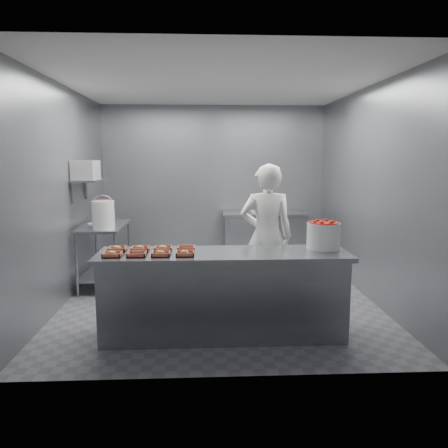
{
  "coord_description": "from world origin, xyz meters",
  "views": [
    {
      "loc": [
        -0.21,
        -5.76,
        1.87
      ],
      "look_at": [
        0.07,
        -0.2,
        1.02
      ],
      "focal_mm": 35.0,
      "sensor_mm": 36.0,
      "label": 1
    }
  ],
  "objects_px": {
    "tray_1": "(137,254)",
    "tray_2": "(161,253)",
    "tray_4": "(117,249)",
    "strawberry_tub": "(323,234)",
    "tray_0": "(112,254)",
    "tray_5": "(140,248)",
    "service_counter": "(223,294)",
    "appliance": "(86,170)",
    "back_counter": "(265,237)",
    "glaze_bucket": "(103,214)",
    "tray_7": "(186,248)",
    "tray_3": "(185,253)",
    "tray_6": "(163,248)",
    "worker": "(266,236)",
    "prep_table": "(105,245)"
  },
  "relations": [
    {
      "from": "tray_1",
      "to": "tray_2",
      "type": "height_order",
      "value": "tray_2"
    },
    {
      "from": "tray_2",
      "to": "tray_4",
      "type": "distance_m",
      "value": 0.54
    },
    {
      "from": "tray_1",
      "to": "strawberry_tub",
      "type": "bearing_deg",
      "value": 7.39
    },
    {
      "from": "tray_0",
      "to": "tray_5",
      "type": "bearing_deg",
      "value": 47.02
    },
    {
      "from": "service_counter",
      "to": "tray_5",
      "type": "relative_size",
      "value": 13.88
    },
    {
      "from": "tray_5",
      "to": "appliance",
      "type": "xyz_separation_m",
      "value": [
        -0.95,
        1.61,
        0.77
      ]
    },
    {
      "from": "back_counter",
      "to": "strawberry_tub",
      "type": "relative_size",
      "value": 4.27
    },
    {
      "from": "tray_4",
      "to": "glaze_bucket",
      "type": "distance_m",
      "value": 1.53
    },
    {
      "from": "tray_2",
      "to": "tray_4",
      "type": "xyz_separation_m",
      "value": [
        -0.48,
        0.26,
        0.0
      ]
    },
    {
      "from": "back_counter",
      "to": "tray_4",
      "type": "relative_size",
      "value": 8.01
    },
    {
      "from": "tray_7",
      "to": "glaze_bucket",
      "type": "xyz_separation_m",
      "value": [
        -1.18,
        1.45,
        0.18
      ]
    },
    {
      "from": "tray_3",
      "to": "tray_5",
      "type": "height_order",
      "value": "same"
    },
    {
      "from": "service_counter",
      "to": "tray_4",
      "type": "relative_size",
      "value": 13.88
    },
    {
      "from": "tray_2",
      "to": "tray_1",
      "type": "bearing_deg",
      "value": 180.0
    },
    {
      "from": "tray_3",
      "to": "tray_5",
      "type": "distance_m",
      "value": 0.54
    },
    {
      "from": "service_counter",
      "to": "tray_4",
      "type": "xyz_separation_m",
      "value": [
        -1.11,
        0.13,
        0.47
      ]
    },
    {
      "from": "tray_0",
      "to": "tray_6",
      "type": "height_order",
      "value": "same"
    },
    {
      "from": "tray_7",
      "to": "tray_0",
      "type": "bearing_deg",
      "value": -160.39
    },
    {
      "from": "service_counter",
      "to": "tray_2",
      "type": "bearing_deg",
      "value": -168.47
    },
    {
      "from": "back_counter",
      "to": "tray_4",
      "type": "distance_m",
      "value": 3.74
    },
    {
      "from": "tray_3",
      "to": "glaze_bucket",
      "type": "distance_m",
      "value": 2.08
    },
    {
      "from": "service_counter",
      "to": "tray_3",
      "type": "distance_m",
      "value": 0.62
    },
    {
      "from": "tray_0",
      "to": "worker",
      "type": "height_order",
      "value": "worker"
    },
    {
      "from": "glaze_bucket",
      "to": "back_counter",
      "type": "bearing_deg",
      "value": 34.16
    },
    {
      "from": "tray_4",
      "to": "worker",
      "type": "distance_m",
      "value": 1.88
    },
    {
      "from": "prep_table",
      "to": "tray_0",
      "type": "relative_size",
      "value": 6.4
    },
    {
      "from": "tray_5",
      "to": "appliance",
      "type": "bearing_deg",
      "value": 120.55
    },
    {
      "from": "tray_5",
      "to": "tray_7",
      "type": "bearing_deg",
      "value": 0.0
    },
    {
      "from": "tray_5",
      "to": "tray_3",
      "type": "bearing_deg",
      "value": -28.21
    },
    {
      "from": "worker",
      "to": "strawberry_tub",
      "type": "xyz_separation_m",
      "value": [
        0.49,
        -0.8,
        0.16
      ]
    },
    {
      "from": "tray_6",
      "to": "service_counter",
      "type": "bearing_deg",
      "value": -11.54
    },
    {
      "from": "tray_1",
      "to": "worker",
      "type": "height_order",
      "value": "worker"
    },
    {
      "from": "tray_2",
      "to": "strawberry_tub",
      "type": "bearing_deg",
      "value": 8.4
    },
    {
      "from": "service_counter",
      "to": "back_counter",
      "type": "height_order",
      "value": "same"
    },
    {
      "from": "prep_table",
      "to": "worker",
      "type": "height_order",
      "value": "worker"
    },
    {
      "from": "tray_3",
      "to": "tray_6",
      "type": "distance_m",
      "value": 0.35
    },
    {
      "from": "service_counter",
      "to": "glaze_bucket",
      "type": "height_order",
      "value": "glaze_bucket"
    },
    {
      "from": "prep_table",
      "to": "tray_7",
      "type": "distance_m",
      "value": 2.24
    },
    {
      "from": "tray_1",
      "to": "appliance",
      "type": "height_order",
      "value": "appliance"
    },
    {
      "from": "tray_4",
      "to": "worker",
      "type": "relative_size",
      "value": 0.1
    },
    {
      "from": "back_counter",
      "to": "tray_0",
      "type": "bearing_deg",
      "value": -120.76
    },
    {
      "from": "tray_4",
      "to": "tray_5",
      "type": "bearing_deg",
      "value": 0.0
    },
    {
      "from": "tray_0",
      "to": "tray_2",
      "type": "relative_size",
      "value": 1.0
    },
    {
      "from": "tray_6",
      "to": "tray_1",
      "type": "bearing_deg",
      "value": -132.62
    },
    {
      "from": "tray_2",
      "to": "strawberry_tub",
      "type": "xyz_separation_m",
      "value": [
        1.71,
        0.25,
        0.13
      ]
    },
    {
      "from": "worker",
      "to": "tray_1",
      "type": "bearing_deg",
      "value": 39.08
    },
    {
      "from": "tray_6",
      "to": "strawberry_tub",
      "type": "bearing_deg",
      "value": -0.16
    },
    {
      "from": "tray_2",
      "to": "appliance",
      "type": "xyz_separation_m",
      "value": [
        -1.19,
        1.87,
        0.77
      ]
    },
    {
      "from": "glaze_bucket",
      "to": "tray_0",
      "type": "bearing_deg",
      "value": -75.02
    },
    {
      "from": "service_counter",
      "to": "tray_6",
      "type": "bearing_deg",
      "value": 168.46
    }
  ]
}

